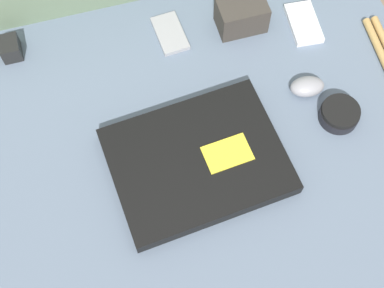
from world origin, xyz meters
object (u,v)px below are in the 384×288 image
at_px(phone_silver, 304,23).
at_px(camera_pouch, 242,15).
at_px(charger_brick, 10,48).
at_px(computer_mouse, 307,87).
at_px(laptop, 197,161).
at_px(speaker_puck, 339,114).
at_px(phone_black, 170,33).

bearing_deg(phone_silver, camera_pouch, 168.96).
bearing_deg(charger_brick, camera_pouch, -7.16).
height_order(computer_mouse, camera_pouch, camera_pouch).
bearing_deg(phone_silver, laptop, -136.42).
distance_m(speaker_puck, phone_silver, 0.24).
xyz_separation_m(computer_mouse, phone_silver, (0.06, 0.16, -0.01)).
distance_m(phone_black, charger_brick, 0.35).
relative_size(phone_black, charger_brick, 2.08).
height_order(computer_mouse, charger_brick, charger_brick).
relative_size(laptop, speaker_puck, 4.33).
bearing_deg(phone_black, charger_brick, 168.45).
xyz_separation_m(speaker_puck, charger_brick, (-0.62, 0.34, 0.00)).
xyz_separation_m(phone_black, charger_brick, (-0.34, 0.05, 0.01)).
xyz_separation_m(laptop, computer_mouse, (0.27, 0.10, 0.00)).
bearing_deg(laptop, camera_pouch, 52.93).
height_order(computer_mouse, speaker_puck, same).
height_order(computer_mouse, phone_black, computer_mouse).
distance_m(laptop, speaker_puck, 0.31).
bearing_deg(computer_mouse, speaker_puck, -56.38).
bearing_deg(speaker_puck, computer_mouse, 116.75).
bearing_deg(laptop, speaker_puck, -1.12).
bearing_deg(phone_silver, computer_mouse, -104.59).
bearing_deg(camera_pouch, speaker_puck, -66.90).
bearing_deg(computer_mouse, laptop, -152.71).
xyz_separation_m(computer_mouse, charger_brick, (-0.58, 0.26, 0.00)).
height_order(phone_black, camera_pouch, camera_pouch).
bearing_deg(laptop, phone_silver, 33.95).
distance_m(computer_mouse, phone_black, 0.32).
distance_m(computer_mouse, phone_silver, 0.17).
bearing_deg(speaker_puck, charger_brick, 151.14).
xyz_separation_m(computer_mouse, speaker_puck, (0.04, -0.08, -0.00)).
relative_size(speaker_puck, charger_brick, 1.55).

